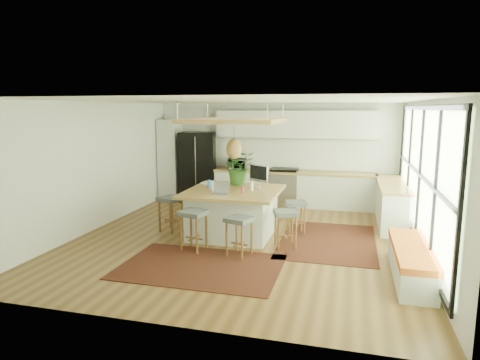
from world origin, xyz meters
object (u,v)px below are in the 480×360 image
(stool_near_right, at_px, (239,236))
(island_plant, at_px, (239,172))
(island, at_px, (233,212))
(stool_right_front, at_px, (285,229))
(stool_near_left, at_px, (194,231))
(stool_right_back, at_px, (296,216))
(fridge, at_px, (198,168))
(stool_left_side, at_px, (171,215))
(monitor, at_px, (259,175))
(laptop, at_px, (219,188))
(microwave, at_px, (237,163))

(stool_near_right, xyz_separation_m, island_plant, (-0.51, 1.86, 0.85))
(island, relative_size, stool_right_front, 2.63)
(stool_near_left, xyz_separation_m, stool_right_back, (1.65, 1.55, 0.00))
(fridge, height_order, stool_left_side, fridge)
(stool_near_left, relative_size, stool_right_front, 1.05)
(island, distance_m, stool_right_back, 1.30)
(fridge, relative_size, island, 1.04)
(stool_right_back, distance_m, stool_left_side, 2.61)
(fridge, bearing_deg, stool_left_side, -91.12)
(stool_right_front, distance_m, monitor, 1.46)
(stool_near_left, bearing_deg, monitor, 60.69)
(laptop, height_order, microwave, microwave)
(laptop, relative_size, monitor, 0.62)
(stool_right_back, xyz_separation_m, stool_left_side, (-2.55, -0.53, 0.00))
(fridge, relative_size, island_plant, 2.69)
(microwave, bearing_deg, stool_left_side, -115.97)
(stool_near_right, bearing_deg, laptop, 128.58)
(fridge, relative_size, laptop, 5.90)
(stool_left_side, height_order, island_plant, island_plant)
(stool_near_right, distance_m, monitor, 1.82)
(stool_right_front, bearing_deg, stool_left_side, 169.88)
(island, distance_m, laptop, 0.76)
(island_plant, bearing_deg, stool_right_back, -10.44)
(stool_near_right, xyz_separation_m, stool_right_front, (0.71, 0.66, 0.00))
(stool_right_front, relative_size, stool_left_side, 0.95)
(island, distance_m, microwave, 3.05)
(fridge, xyz_separation_m, stool_right_back, (3.07, -2.50, -0.57))
(laptop, xyz_separation_m, monitor, (0.58, 0.88, 0.14))
(island, xyz_separation_m, island_plant, (-0.06, 0.66, 0.74))
(stool_near_left, bearing_deg, stool_left_side, 131.48)
(stool_right_back, relative_size, microwave, 1.29)
(stool_near_right, distance_m, island_plant, 2.11)
(stool_right_back, height_order, island_plant, island_plant)
(stool_right_front, relative_size, laptop, 2.17)
(stool_near_left, distance_m, stool_near_right, 0.88)
(stool_left_side, bearing_deg, fridge, 99.70)
(fridge, height_order, island, fridge)
(stool_right_front, bearing_deg, laptop, 176.43)
(stool_near_right, xyz_separation_m, monitor, (-0.01, 1.61, 0.83))
(island, height_order, stool_near_left, island)
(island, xyz_separation_m, stool_near_right, (0.45, -1.20, -0.11))
(stool_left_side, height_order, laptop, laptop)
(stool_right_back, bearing_deg, island, -160.97)
(stool_near_right, bearing_deg, stool_right_back, 64.42)
(microwave, bearing_deg, island_plant, -88.27)
(island, distance_m, monitor, 0.94)
(island, height_order, monitor, monitor)
(monitor, bearing_deg, stool_right_front, -20.48)
(stool_right_front, distance_m, microwave, 3.99)
(stool_near_left, relative_size, island_plant, 1.04)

